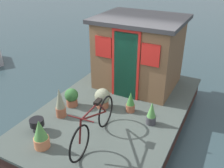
% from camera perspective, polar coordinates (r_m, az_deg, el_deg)
% --- Properties ---
extents(ground_plane, '(60.00, 60.00, 0.00)m').
position_cam_1_polar(ground_plane, '(6.29, 0.85, -8.78)').
color(ground_plane, '#2D4247').
extents(houseboat_deck, '(4.96, 3.14, 0.47)m').
position_cam_1_polar(houseboat_deck, '(6.15, 0.86, -6.99)').
color(houseboat_deck, '#424C47').
rests_on(houseboat_deck, ground_plane).
extents(houseboat_cabin, '(1.90, 2.22, 1.88)m').
position_cam_1_polar(houseboat_cabin, '(6.73, 6.19, 7.35)').
color(houseboat_cabin, brown).
rests_on(houseboat_cabin, houseboat_deck).
extents(bicycle, '(1.77, 0.50, 0.82)m').
position_cam_1_polar(bicycle, '(4.80, -4.18, -9.22)').
color(bicycle, black).
rests_on(bicycle, houseboat_deck).
extents(potted_plant_geranium, '(0.37, 0.37, 0.48)m').
position_cam_1_polar(potted_plant_geranium, '(5.88, -2.22, -3.18)').
color(potted_plant_geranium, '#935138').
rests_on(potted_plant_geranium, houseboat_deck).
extents(potted_plant_basil, '(0.21, 0.21, 0.51)m').
position_cam_1_polar(potted_plant_basil, '(5.73, 4.28, -4.23)').
color(potted_plant_basil, '#935138').
rests_on(potted_plant_basil, houseboat_deck).
extents(potted_plant_mint, '(0.21, 0.21, 0.53)m').
position_cam_1_polar(potted_plant_mint, '(5.38, 9.04, -6.73)').
color(potted_plant_mint, '#38383D').
rests_on(potted_plant_mint, houseboat_deck).
extents(potted_plant_rosemary, '(0.23, 0.23, 0.71)m').
position_cam_1_polar(potted_plant_rosemary, '(5.62, -11.84, -4.35)').
color(potted_plant_rosemary, '#935138').
rests_on(potted_plant_rosemary, houseboat_deck).
extents(potted_plant_thyme, '(0.30, 0.30, 0.61)m').
position_cam_1_polar(potted_plant_thyme, '(4.88, -16.09, -11.13)').
color(potted_plant_thyme, '#C6754C').
rests_on(potted_plant_thyme, houseboat_deck).
extents(potted_plant_sage, '(0.33, 0.33, 0.45)m').
position_cam_1_polar(potted_plant_sage, '(6.01, -9.28, -2.97)').
color(potted_plant_sage, '#935138').
rests_on(potted_plant_sage, houseboat_deck).
extents(charcoal_grill, '(0.29, 0.29, 0.28)m').
position_cam_1_polar(charcoal_grill, '(5.37, -16.88, -8.57)').
color(charcoal_grill, black).
rests_on(charcoal_grill, houseboat_deck).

